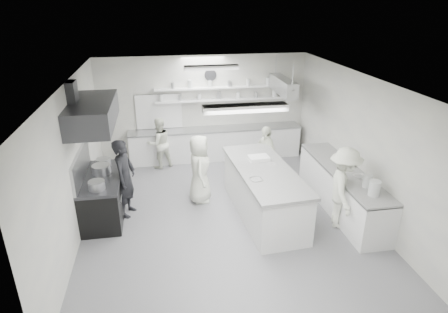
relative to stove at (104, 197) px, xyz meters
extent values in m
cube|color=gray|center=(2.60, -0.40, -0.46)|extent=(6.00, 7.00, 0.02)
cube|color=silver|center=(2.60, -0.40, 2.56)|extent=(6.00, 7.00, 0.02)
cube|color=silver|center=(2.60, 3.10, 1.05)|extent=(6.00, 0.04, 3.00)
cube|color=silver|center=(2.60, -3.90, 1.05)|extent=(6.00, 0.04, 3.00)
cube|color=silver|center=(-0.40, -0.40, 1.05)|extent=(0.04, 7.00, 3.00)
cube|color=silver|center=(5.60, -0.40, 1.05)|extent=(0.04, 7.00, 3.00)
cube|color=black|center=(0.00, 0.00, 0.00)|extent=(0.80, 1.80, 0.90)
cube|color=#343539|center=(0.00, 0.00, 1.90)|extent=(0.85, 2.00, 0.50)
cube|color=white|center=(2.90, 2.80, 0.01)|extent=(5.00, 0.60, 0.92)
cube|color=white|center=(3.30, 2.97, 1.30)|extent=(4.20, 0.26, 0.04)
cube|color=white|center=(3.30, 2.97, 1.65)|extent=(4.20, 0.26, 0.04)
cube|color=black|center=(1.30, 3.08, 1.00)|extent=(1.30, 0.04, 1.00)
cylinder|color=silver|center=(2.80, 3.06, 2.00)|extent=(0.32, 0.05, 0.32)
cube|color=white|center=(5.25, -0.60, 0.02)|extent=(0.74, 3.30, 0.94)
cube|color=#A9ABAE|center=(4.60, 2.00, 1.85)|extent=(0.30, 1.60, 0.40)
cube|color=white|center=(2.60, -2.20, 2.49)|extent=(1.30, 0.25, 0.10)
cube|color=white|center=(2.60, 1.40, 2.49)|extent=(1.30, 0.25, 0.10)
cube|color=white|center=(3.45, -0.52, 0.08)|extent=(1.25, 2.92, 1.05)
cylinder|color=#A9ABAE|center=(0.00, 0.16, 0.58)|extent=(0.39, 0.39, 0.24)
imported|color=black|center=(0.49, 0.00, 0.43)|extent=(0.59, 0.74, 1.75)
imported|color=white|center=(1.25, 2.43, 0.28)|extent=(0.86, 0.78, 1.45)
imported|color=white|center=(2.14, 0.33, 0.37)|extent=(0.59, 0.84, 1.63)
imported|color=white|center=(3.91, 1.02, 0.31)|extent=(0.60, 0.96, 1.53)
imported|color=white|center=(4.92, -1.24, 0.42)|extent=(0.97, 1.27, 1.75)
imported|color=#A9ABAE|center=(3.14, -0.98, 0.63)|extent=(0.31, 0.31, 0.06)
imported|color=white|center=(3.66, -0.30, 0.63)|extent=(0.20, 0.20, 0.06)
imported|color=white|center=(5.40, -0.99, 0.52)|extent=(0.28, 0.28, 0.06)
camera|label=1|loc=(1.33, -7.64, 4.04)|focal=30.54mm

